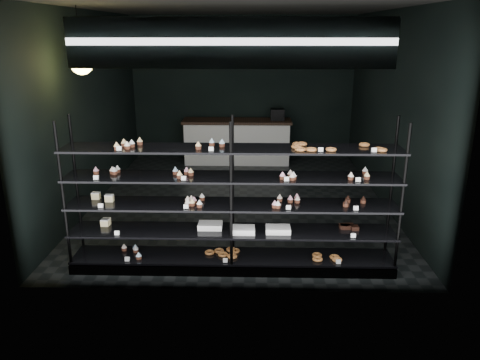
% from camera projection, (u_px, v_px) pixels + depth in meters
% --- Properties ---
extents(room, '(5.01, 6.01, 3.20)m').
position_uv_depth(room, '(239.00, 110.00, 7.78)').
color(room, black).
rests_on(room, ground).
extents(display_shelf, '(4.00, 0.50, 1.91)m').
position_uv_depth(display_shelf, '(230.00, 221.00, 5.75)').
color(display_shelf, black).
rests_on(display_shelf, room).
extents(signage, '(3.30, 0.05, 0.50)m').
position_uv_depth(signage, '(231.00, 43.00, 4.64)').
color(signage, '#0F0D44').
rests_on(signage, room).
extents(pendant_lamp, '(0.29, 0.29, 0.88)m').
position_uv_depth(pendant_lamp, '(81.00, 63.00, 6.22)').
color(pendant_lamp, black).
rests_on(pendant_lamp, room).
extents(service_counter, '(2.40, 0.65, 1.23)m').
position_uv_depth(service_counter, '(238.00, 141.00, 10.50)').
color(service_counter, silver).
rests_on(service_counter, room).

